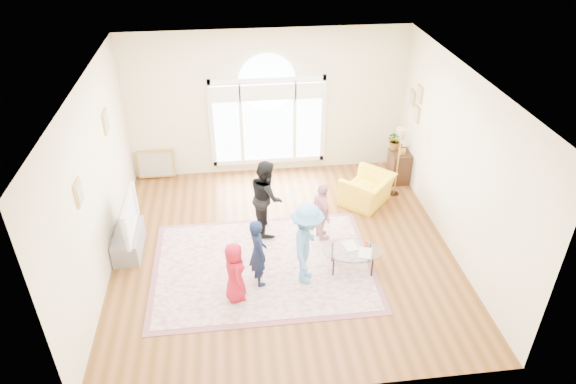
{
  "coord_description": "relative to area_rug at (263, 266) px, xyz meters",
  "views": [
    {
      "loc": [
        -0.79,
        -7.29,
        5.81
      ],
      "look_at": [
        0.12,
        0.3,
        1.04
      ],
      "focal_mm": 32.0,
      "sensor_mm": 36.0,
      "label": 1
    }
  ],
  "objects": [
    {
      "name": "child_navy",
      "position": [
        -0.1,
        -0.39,
        0.62
      ],
      "size": [
        0.4,
        0.51,
        1.22
      ],
      "primitive_type": "imported",
      "rotation": [
        0.0,
        0.0,
        1.85
      ],
      "color": "#101C38",
      "rests_on": "area_rug"
    },
    {
      "name": "area_rug",
      "position": [
        0.0,
        0.0,
        0.0
      ],
      "size": [
        3.6,
        2.6,
        0.02
      ],
      "primitive_type": "cube",
      "color": "beige",
      "rests_on": "ground"
    },
    {
      "name": "room_shell",
      "position": [
        0.41,
        3.25,
        1.56
      ],
      "size": [
        6.0,
        6.0,
        6.0
      ],
      "color": "beige",
      "rests_on": "ground"
    },
    {
      "name": "child_black",
      "position": [
        0.16,
        1.05,
        0.74
      ],
      "size": [
        0.64,
        0.78,
        1.47
      ],
      "primitive_type": "imported",
      "rotation": [
        0.0,
        0.0,
        1.69
      ],
      "color": "black",
      "rests_on": "area_rug"
    },
    {
      "name": "coffee_table",
      "position": [
        1.5,
        -0.26,
        0.39
      ],
      "size": [
        1.1,
        0.79,
        0.54
      ],
      "rotation": [
        0.0,
        0.0,
        -0.14
      ],
      "color": "silver",
      "rests_on": "ground"
    },
    {
      "name": "potted_plant",
      "position": [
        3.1,
        2.75,
        0.9
      ],
      "size": [
        0.38,
        0.34,
        0.42
      ],
      "primitive_type": "imported",
      "rotation": [
        0.0,
        0.0,
        0.03
      ],
      "color": "#33722D",
      "rests_on": "plant_pedestal"
    },
    {
      "name": "child_blue",
      "position": [
        0.69,
        -0.43,
        0.74
      ],
      "size": [
        0.78,
        1.05,
        1.45
      ],
      "primitive_type": "imported",
      "rotation": [
        0.0,
        0.0,
        1.29
      ],
      "color": "#528DCC",
      "rests_on": "area_rug"
    },
    {
      "name": "floor_lamp",
      "position": [
        2.95,
        2.03,
        1.27
      ],
      "size": [
        0.3,
        0.3,
        1.51
      ],
      "color": "black",
      "rests_on": "ground"
    },
    {
      "name": "ground",
      "position": [
        0.4,
        0.42,
        -0.01
      ],
      "size": [
        6.0,
        6.0,
        0.0
      ],
      "primitive_type": "plane",
      "color": "#583514",
      "rests_on": "ground"
    },
    {
      "name": "side_cabinet",
      "position": [
        3.18,
        2.57,
        0.34
      ],
      "size": [
        0.4,
        0.5,
        0.7
      ],
      "primitive_type": "cube",
      "color": "black",
      "rests_on": "ground"
    },
    {
      "name": "armchair",
      "position": [
        2.27,
        1.76,
        0.31
      ],
      "size": [
        1.29,
        1.29,
        0.63
      ],
      "primitive_type": "imported",
      "rotation": [
        0.0,
        0.0,
        3.96
      ],
      "color": "yellow",
      "rests_on": "ground"
    },
    {
      "name": "leaning_picture",
      "position": [
        -2.1,
        3.32,
        -0.01
      ],
      "size": [
        0.8,
        0.14,
        0.62
      ],
      "primitive_type": "cube",
      "rotation": [
        -0.14,
        0.0,
        0.0
      ],
      "color": "tan",
      "rests_on": "ground"
    },
    {
      "name": "child_red",
      "position": [
        -0.49,
        -0.73,
        0.53
      ],
      "size": [
        0.4,
        0.55,
        1.04
      ],
      "primitive_type": "imported",
      "rotation": [
        0.0,
        0.0,
        1.71
      ],
      "color": "#AC1327",
      "rests_on": "area_rug"
    },
    {
      "name": "plant_pedestal",
      "position": [
        3.1,
        2.75,
        0.34
      ],
      "size": [
        0.2,
        0.2,
        0.7
      ],
      "primitive_type": "cylinder",
      "color": "white",
      "rests_on": "ground"
    },
    {
      "name": "television",
      "position": [
        -2.34,
        0.72,
        0.75
      ],
      "size": [
        0.18,
        1.18,
        0.68
      ],
      "color": "black",
      "rests_on": "tv_console"
    },
    {
      "name": "rug_border",
      "position": [
        -0.0,
        -0.0,
        -0.0
      ],
      "size": [
        3.8,
        2.8,
        0.01
      ],
      "primitive_type": "cube",
      "color": "#864F58",
      "rests_on": "ground"
    },
    {
      "name": "child_pink",
      "position": [
        1.13,
        0.68,
        0.58
      ],
      "size": [
        0.41,
        0.72,
        1.15
      ],
      "primitive_type": "imported",
      "rotation": [
        0.0,
        0.0,
        1.77
      ],
      "color": "pink",
      "rests_on": "area_rug"
    },
    {
      "name": "tv_console",
      "position": [
        -2.35,
        0.72,
        0.2
      ],
      "size": [
        0.45,
        1.0,
        0.42
      ],
      "primitive_type": "cube",
      "color": "gray",
      "rests_on": "ground"
    }
  ]
}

